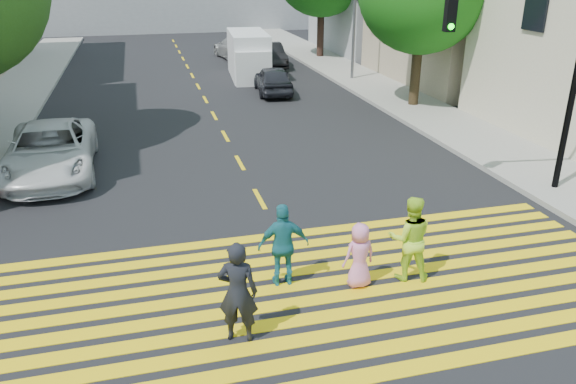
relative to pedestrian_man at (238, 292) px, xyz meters
name	(u,v)px	position (x,y,z in m)	size (l,w,h in m)	color
ground	(332,332)	(1.57, -0.24, -0.90)	(120.00, 120.00, 0.00)	black
sidewalk_left	(21,90)	(-6.93, 21.76, -0.83)	(3.00, 40.00, 0.15)	gray
sidewalk_right	(404,102)	(10.07, 14.76, -0.83)	(3.00, 60.00, 0.15)	gray
crosswalk	(311,292)	(1.57, 1.04, -0.90)	(13.40, 5.30, 0.01)	yellow
lane_line	(195,81)	(1.57, 22.26, -0.90)	(0.12, 34.40, 0.01)	yellow
pedestrian_man	(238,292)	(0.00, 0.00, 0.00)	(0.66, 0.43, 1.81)	black
pedestrian_woman	(410,238)	(3.59, 1.09, -0.03)	(0.85, 0.66, 1.75)	#BBEC31
pedestrian_child	(359,255)	(2.54, 1.06, -0.24)	(0.65, 0.42, 1.32)	pink
pedestrian_extra	(284,245)	(1.15, 1.49, -0.05)	(0.99, 0.41, 1.70)	#1F7080
white_sedan	(50,150)	(-3.98, 9.19, -0.17)	(2.44, 5.30, 1.47)	silver
dark_car_near	(273,80)	(4.89, 18.23, -0.24)	(1.56, 3.88, 1.32)	black
silver_car	(236,48)	(4.95, 28.80, -0.18)	(2.01, 4.96, 1.44)	#BDBDBD
dark_car_parked	(270,55)	(6.39, 25.46, -0.22)	(1.45, 4.15, 1.37)	black
white_van	(249,57)	(4.52, 22.33, 0.23)	(2.30, 5.19, 2.38)	silver
traffic_signal	(541,61)	(8.52, 4.36, 2.68)	(3.76, 0.71, 5.54)	black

